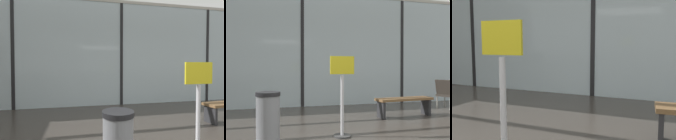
% 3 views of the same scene
% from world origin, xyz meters
% --- Properties ---
extents(glass_curtain_wall, '(14.00, 0.08, 3.57)m').
position_xyz_m(glass_curtain_wall, '(0.00, 5.20, 1.78)').
color(glass_curtain_wall, silver).
rests_on(glass_curtain_wall, ground).
extents(window_mullion_0, '(0.10, 0.12, 3.57)m').
position_xyz_m(window_mullion_0, '(-3.50, 5.20, 1.78)').
color(window_mullion_0, black).
rests_on(window_mullion_0, ground).
extents(window_mullion_1, '(0.10, 0.12, 3.57)m').
position_xyz_m(window_mullion_1, '(0.00, 5.20, 1.78)').
color(window_mullion_1, black).
rests_on(window_mullion_1, ground).
extents(parked_airplane, '(11.65, 4.58, 4.58)m').
position_xyz_m(parked_airplane, '(-1.40, 10.86, 2.29)').
color(parked_airplane, silver).
rests_on(parked_airplane, ground).
extents(info_sign, '(0.44, 0.32, 1.44)m').
position_xyz_m(info_sign, '(0.19, 1.49, 0.68)').
color(info_sign, '#333333').
rests_on(info_sign, ground).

